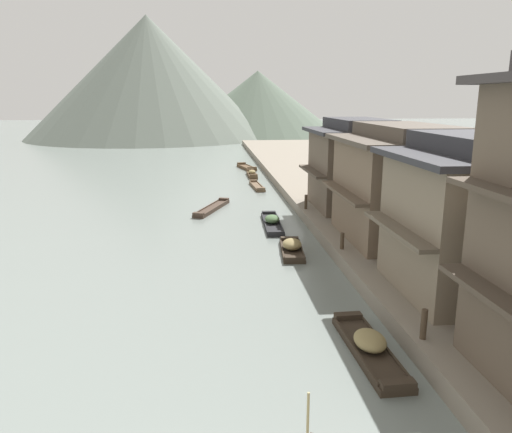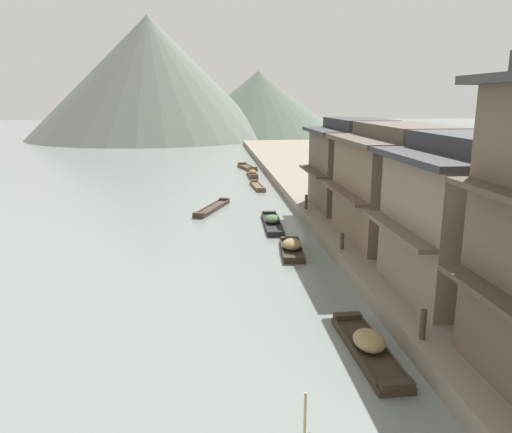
{
  "view_description": "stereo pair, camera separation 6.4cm",
  "coord_description": "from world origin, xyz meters",
  "px_view_note": "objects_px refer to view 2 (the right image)",
  "views": [
    {
      "loc": [
        0.72,
        -6.51,
        8.12
      ],
      "look_at": [
        3.25,
        19.51,
        1.87
      ],
      "focal_mm": 34.55,
      "sensor_mm": 36.0,
      "label": 1
    },
    {
      "loc": [
        0.79,
        -6.52,
        8.12
      ],
      "look_at": [
        3.25,
        19.51,
        1.87
      ],
      "focal_mm": 34.55,
      "sensor_mm": 36.0,
      "label": 2
    }
  ],
  "objects_px": {
    "house_waterfront_second": "(476,218)",
    "house_waterfront_tall": "(403,184)",
    "boat_upstream_distant": "(272,222)",
    "boat_midriver_upstream": "(369,347)",
    "boat_moored_far": "(247,167)",
    "mooring_post_dock_far": "(306,202)",
    "boat_midriver_drifting": "(253,174)",
    "mooring_post_dock_mid": "(342,241)",
    "mooring_post_dock_near": "(423,324)",
    "boat_moored_third": "(258,186)",
    "boat_moored_nearest": "(212,208)",
    "house_waterfront_narrow": "(356,165)",
    "boat_moored_second": "(292,248)"
  },
  "relations": [
    {
      "from": "mooring_post_dock_mid",
      "to": "house_waterfront_tall",
      "type": "bearing_deg",
      "value": 24.42
    },
    {
      "from": "boat_moored_nearest",
      "to": "mooring_post_dock_far",
      "type": "height_order",
      "value": "mooring_post_dock_far"
    },
    {
      "from": "boat_moored_far",
      "to": "mooring_post_dock_far",
      "type": "xyz_separation_m",
      "value": [
        2.12,
        -25.49,
        1.03
      ]
    },
    {
      "from": "boat_upstream_distant",
      "to": "house_waterfront_narrow",
      "type": "relative_size",
      "value": 0.84
    },
    {
      "from": "boat_moored_nearest",
      "to": "mooring_post_dock_far",
      "type": "xyz_separation_m",
      "value": [
        6.46,
        -3.39,
        1.06
      ]
    },
    {
      "from": "mooring_post_dock_near",
      "to": "mooring_post_dock_far",
      "type": "bearing_deg",
      "value": 90.0
    },
    {
      "from": "house_waterfront_second",
      "to": "house_waterfront_tall",
      "type": "relative_size",
      "value": 0.86
    },
    {
      "from": "house_waterfront_second",
      "to": "house_waterfront_narrow",
      "type": "bearing_deg",
      "value": 90.22
    },
    {
      "from": "boat_moored_third",
      "to": "mooring_post_dock_near",
      "type": "xyz_separation_m",
      "value": [
        2.16,
        -31.63,
        1.07
      ]
    },
    {
      "from": "boat_midriver_upstream",
      "to": "boat_upstream_distant",
      "type": "distance_m",
      "value": 17.0
    },
    {
      "from": "boat_midriver_drifting",
      "to": "boat_midriver_upstream",
      "type": "height_order",
      "value": "boat_midriver_upstream"
    },
    {
      "from": "boat_midriver_drifting",
      "to": "house_waterfront_second",
      "type": "height_order",
      "value": "house_waterfront_second"
    },
    {
      "from": "boat_midriver_upstream",
      "to": "house_waterfront_second",
      "type": "relative_size",
      "value": 0.73
    },
    {
      "from": "boat_moored_second",
      "to": "boat_moored_far",
      "type": "bearing_deg",
      "value": 89.78
    },
    {
      "from": "boat_moored_far",
      "to": "mooring_post_dock_far",
      "type": "distance_m",
      "value": 25.6
    },
    {
      "from": "boat_moored_third",
      "to": "mooring_post_dock_near",
      "type": "height_order",
      "value": "mooring_post_dock_near"
    },
    {
      "from": "mooring_post_dock_mid",
      "to": "boat_midriver_upstream",
      "type": "bearing_deg",
      "value": -99.62
    },
    {
      "from": "boat_moored_far",
      "to": "mooring_post_dock_mid",
      "type": "bearing_deg",
      "value": -86.52
    },
    {
      "from": "boat_moored_third",
      "to": "mooring_post_dock_far",
      "type": "bearing_deg",
      "value": -80.23
    },
    {
      "from": "boat_moored_nearest",
      "to": "mooring_post_dock_near",
      "type": "distance_m",
      "value": 23.44
    },
    {
      "from": "boat_midriver_upstream",
      "to": "mooring_post_dock_mid",
      "type": "bearing_deg",
      "value": 80.38
    },
    {
      "from": "boat_moored_second",
      "to": "boat_moored_third",
      "type": "xyz_separation_m",
      "value": [
        0.09,
        20.13,
        -0.15
      ]
    },
    {
      "from": "boat_moored_third",
      "to": "boat_upstream_distant",
      "type": "relative_size",
      "value": 0.83
    },
    {
      "from": "boat_moored_third",
      "to": "mooring_post_dock_mid",
      "type": "bearing_deg",
      "value": -84.39
    },
    {
      "from": "boat_moored_nearest",
      "to": "mooring_post_dock_far",
      "type": "distance_m",
      "value": 7.38
    },
    {
      "from": "boat_moored_far",
      "to": "boat_midriver_drifting",
      "type": "xyz_separation_m",
      "value": [
        0.11,
        -6.02,
        0.09
      ]
    },
    {
      "from": "boat_moored_third",
      "to": "mooring_post_dock_mid",
      "type": "relative_size",
      "value": 5.74
    },
    {
      "from": "house_waterfront_narrow",
      "to": "mooring_post_dock_near",
      "type": "relative_size",
      "value": 6.94
    },
    {
      "from": "boat_moored_third",
      "to": "mooring_post_dock_far",
      "type": "relative_size",
      "value": 4.9
    },
    {
      "from": "boat_moored_nearest",
      "to": "boat_upstream_distant",
      "type": "bearing_deg",
      "value": -52.62
    },
    {
      "from": "boat_moored_nearest",
      "to": "mooring_post_dock_mid",
      "type": "height_order",
      "value": "mooring_post_dock_mid"
    },
    {
      "from": "boat_upstream_distant",
      "to": "boat_moored_nearest",
      "type": "bearing_deg",
      "value": 127.38
    },
    {
      "from": "house_waterfront_second",
      "to": "house_waterfront_narrow",
      "type": "relative_size",
      "value": 0.98
    },
    {
      "from": "mooring_post_dock_near",
      "to": "mooring_post_dock_mid",
      "type": "relative_size",
      "value": 1.19
    },
    {
      "from": "mooring_post_dock_far",
      "to": "boat_midriver_drifting",
      "type": "bearing_deg",
      "value": 95.92
    },
    {
      "from": "boat_midriver_upstream",
      "to": "mooring_post_dock_far",
      "type": "xyz_separation_m",
      "value": [
        1.57,
        18.68,
        0.93
      ]
    },
    {
      "from": "boat_upstream_distant",
      "to": "house_waterfront_tall",
      "type": "relative_size",
      "value": 0.74
    },
    {
      "from": "house_waterfront_tall",
      "to": "boat_moored_third",
      "type": "bearing_deg",
      "value": 106.08
    },
    {
      "from": "house_waterfront_tall",
      "to": "mooring_post_dock_mid",
      "type": "xyz_separation_m",
      "value": [
        -3.69,
        -1.68,
        -2.58
      ]
    },
    {
      "from": "boat_upstream_distant",
      "to": "mooring_post_dock_far",
      "type": "height_order",
      "value": "mooring_post_dock_far"
    },
    {
      "from": "boat_upstream_distant",
      "to": "house_waterfront_tall",
      "type": "bearing_deg",
      "value": -44.06
    },
    {
      "from": "boat_moored_second",
      "to": "mooring_post_dock_near",
      "type": "height_order",
      "value": "mooring_post_dock_near"
    },
    {
      "from": "boat_moored_nearest",
      "to": "house_waterfront_narrow",
      "type": "xyz_separation_m",
      "value": [
        9.93,
        -3.28,
        3.57
      ]
    },
    {
      "from": "boat_moored_far",
      "to": "mooring_post_dock_far",
      "type": "bearing_deg",
      "value": -85.24
    },
    {
      "from": "boat_midriver_drifting",
      "to": "house_waterfront_second",
      "type": "bearing_deg",
      "value": -80.97
    },
    {
      "from": "boat_midriver_drifting",
      "to": "house_waterfront_second",
      "type": "distance_m",
      "value": 35.51
    },
    {
      "from": "house_waterfront_second",
      "to": "mooring_post_dock_mid",
      "type": "distance_m",
      "value": 7.42
    },
    {
      "from": "boat_moored_nearest",
      "to": "mooring_post_dock_near",
      "type": "xyz_separation_m",
      "value": [
        6.46,
        -22.51,
        1.07
      ]
    },
    {
      "from": "mooring_post_dock_near",
      "to": "boat_moored_second",
      "type": "bearing_deg",
      "value": 101.08
    },
    {
      "from": "boat_midriver_upstream",
      "to": "mooring_post_dock_far",
      "type": "distance_m",
      "value": 18.77
    }
  ]
}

